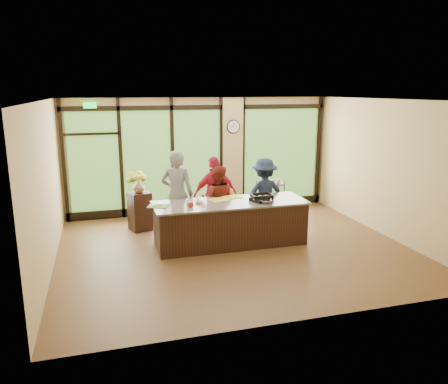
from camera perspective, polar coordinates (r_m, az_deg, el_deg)
floor at (r=9.06m, az=1.38°, el=-7.40°), size 7.00×7.00×0.00m
ceiling at (r=8.48m, az=1.49°, el=11.93°), size 7.00×7.00×0.00m
back_wall at (r=11.50m, az=-3.05°, el=4.75°), size 7.00×0.00×7.00m
left_wall at (r=8.32m, az=-22.24°, el=0.50°), size 0.00×6.00×6.00m
right_wall at (r=10.24m, az=20.50°, el=2.88°), size 0.00×6.00×6.00m
window_wall at (r=11.51m, az=-2.20°, el=4.24°), size 6.90×0.12×3.00m
island_base at (r=9.19m, az=0.83°, el=-4.20°), size 3.10×1.00×0.88m
countertop at (r=9.06m, az=0.84°, el=-1.42°), size 3.20×1.10×0.04m
wall_clock at (r=11.51m, az=1.22°, el=8.53°), size 0.36×0.04×0.36m
cook_left at (r=9.54m, az=-6.15°, el=-0.29°), size 0.83×0.70×1.95m
cook_midleft at (r=9.71m, az=-0.83°, el=-1.11°), size 0.93×0.84×1.57m
cook_midright at (r=9.81m, az=-1.18°, el=-0.41°), size 1.06×0.51×1.76m
cook_right at (r=10.13m, az=5.26°, el=-0.27°), size 1.09×0.63×1.67m
roasting_pan at (r=9.16m, az=4.90°, el=-0.93°), size 0.51×0.46×0.07m
mixing_bowl at (r=9.00m, az=5.49°, el=-1.20°), size 0.36×0.36×0.08m
cutting_board_left at (r=8.81m, az=-8.60°, el=-1.83°), size 0.47×0.42×0.01m
cutting_board_center at (r=9.19m, az=-0.68°, el=-1.03°), size 0.48×0.41×0.01m
cutting_board_right at (r=9.45m, az=1.01°, el=-0.64°), size 0.44×0.36×0.01m
prep_bowl_near at (r=8.97m, az=-4.48°, el=-1.30°), size 0.20×0.20×0.05m
prep_bowl_mid at (r=8.94m, az=-3.36°, el=-1.36°), size 0.15×0.15×0.04m
prep_bowl_far at (r=9.16m, az=-1.59°, el=-1.04°), size 0.17×0.17×0.03m
red_ramekin at (r=8.68m, az=-4.35°, el=-1.71°), size 0.13×0.13×0.08m
flower_stand at (r=10.30m, az=-10.93°, el=-2.48°), size 0.56×0.56×0.89m
flower_vase at (r=10.15m, az=-11.07°, el=0.72°), size 0.31×0.31×0.28m
bar_cart at (r=11.33m, az=6.03°, el=-0.24°), size 0.77×0.55×0.95m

